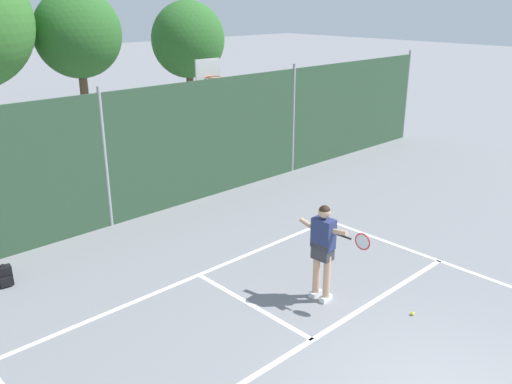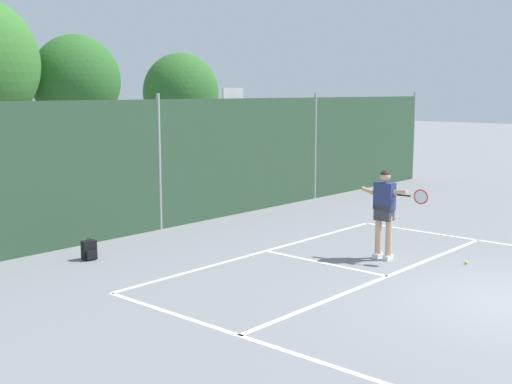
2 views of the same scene
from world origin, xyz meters
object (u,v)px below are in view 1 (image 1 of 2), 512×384
at_px(basketball_hoop, 208,100).
at_px(tennis_ball, 413,314).
at_px(tennis_player, 324,244).
at_px(backpack_black, 5,277).

distance_m(basketball_hoop, tennis_ball, 9.70).
relative_size(tennis_player, backpack_black, 4.01).
bearing_deg(basketball_hoop, tennis_player, -114.36).
xyz_separation_m(tennis_player, backpack_black, (-4.08, 4.53, -0.92)).
distance_m(basketball_hoop, tennis_player, 8.39).
relative_size(tennis_ball, backpack_black, 0.14).
bearing_deg(basketball_hoop, backpack_black, -157.99).
bearing_deg(tennis_ball, backpack_black, 128.77).
distance_m(tennis_ball, backpack_black, 7.70).
xyz_separation_m(tennis_ball, backpack_black, (-4.82, 6.00, 0.16)).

